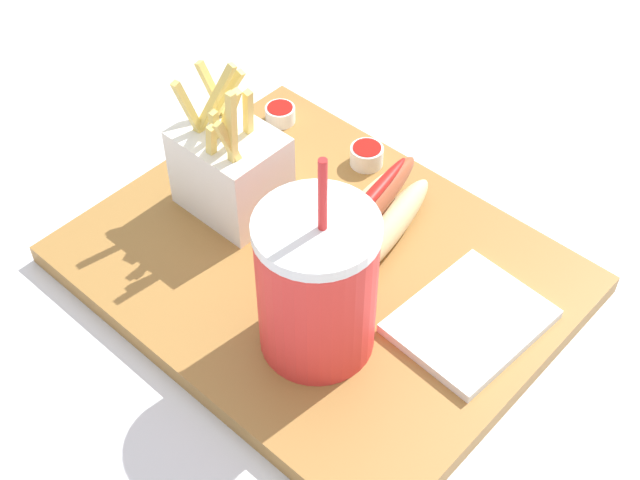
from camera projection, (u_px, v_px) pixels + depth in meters
name	position (u px, v px, depth m)	size (l,w,h in m)	color
ground_plane	(320.00, 283.00, 0.84)	(2.40, 2.40, 0.02)	silver
food_tray	(320.00, 269.00, 0.83)	(0.43, 0.34, 0.02)	olive
soda_cup	(317.00, 285.00, 0.71)	(0.10, 0.10, 0.21)	red
fries_basket	(228.00, 170.00, 0.84)	(0.10, 0.08, 0.16)	white
hot_dog_1	(373.00, 221.00, 0.82)	(0.08, 0.17, 0.06)	#E5C689
ketchup_cup_1	(367.00, 155.00, 0.91)	(0.03, 0.03, 0.02)	white
ketchup_cup_2	(280.00, 113.00, 0.96)	(0.03, 0.03, 0.02)	white
napkin_stack	(470.00, 321.00, 0.77)	(0.10, 0.13, 0.01)	white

